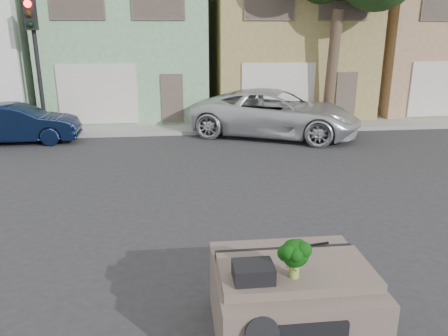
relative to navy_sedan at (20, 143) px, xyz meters
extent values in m
plane|color=#303033|center=(7.16, -8.51, 0.00)|extent=(120.00, 120.00, 0.00)
cube|color=gray|center=(7.16, 1.99, 0.07)|extent=(40.00, 3.00, 0.15)
cube|color=#83B484|center=(3.66, 5.99, 3.77)|extent=(7.20, 8.20, 7.55)
cube|color=#9B8951|center=(11.16, 5.99, 3.77)|extent=(7.20, 8.20, 7.55)
cube|color=tan|center=(18.66, 5.99, 3.77)|extent=(7.20, 8.20, 7.55)
imported|color=black|center=(0.00, 0.00, 0.00)|extent=(4.35, 1.67, 1.42)
imported|color=silver|center=(9.57, 0.04, 0.00)|extent=(7.08, 5.35, 1.79)
cube|color=black|center=(0.66, 0.99, 2.55)|extent=(0.40, 0.40, 5.10)
cube|color=#1C3A16|center=(12.16, 1.29, 4.25)|extent=(4.40, 4.00, 8.50)
cube|color=#67574D|center=(7.16, -11.51, 0.56)|extent=(2.00, 1.80, 1.12)
cube|color=black|center=(6.58, -11.86, 1.22)|extent=(0.48, 0.38, 0.20)
cube|color=black|center=(7.44, -11.13, 1.13)|extent=(0.69, 0.15, 0.02)
cube|color=#093308|center=(7.08, -11.86, 1.37)|extent=(0.57, 0.57, 0.50)
camera|label=1|loc=(5.72, -16.35, 3.95)|focal=35.00mm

